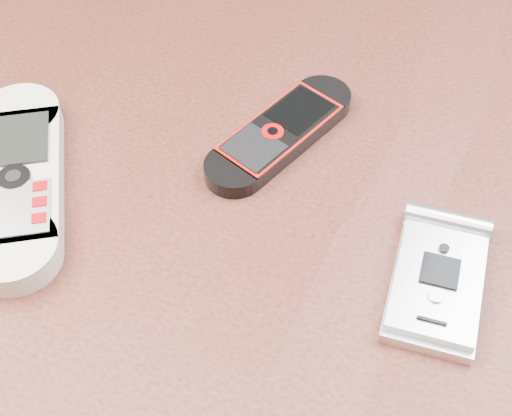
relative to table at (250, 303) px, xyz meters
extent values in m
cube|color=black|center=(0.00, 0.00, 0.09)|extent=(1.20, 0.80, 0.03)
cube|color=black|center=(-0.54, 0.34, -0.29)|extent=(0.06, 0.06, 0.71)
cube|color=silver|center=(-0.15, -0.04, 0.12)|extent=(0.14, 0.17, 0.02)
cube|color=black|center=(-0.01, 0.07, 0.11)|extent=(0.08, 0.14, 0.01)
cube|color=silver|center=(0.12, -0.01, 0.11)|extent=(0.06, 0.11, 0.02)
camera|label=1|loc=(0.12, -0.25, 0.46)|focal=50.00mm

